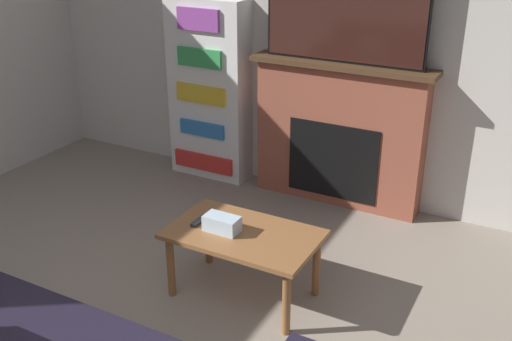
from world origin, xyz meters
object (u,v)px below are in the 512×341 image
(coffee_table, at_px, (243,241))
(bookshelf, at_px, (209,90))
(fireplace, at_px, (339,134))
(tv, at_px, (345,16))

(coffee_table, relative_size, bookshelf, 0.58)
(fireplace, distance_m, coffee_table, 1.57)
(tv, distance_m, coffee_table, 1.92)
(coffee_table, distance_m, bookshelf, 1.99)
(fireplace, bearing_deg, bookshelf, -178.95)
(fireplace, distance_m, bookshelf, 1.24)
(fireplace, height_order, bookshelf, bookshelf)
(fireplace, relative_size, tv, 1.16)
(fireplace, relative_size, bookshelf, 0.93)
(tv, bearing_deg, coffee_table, -90.70)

